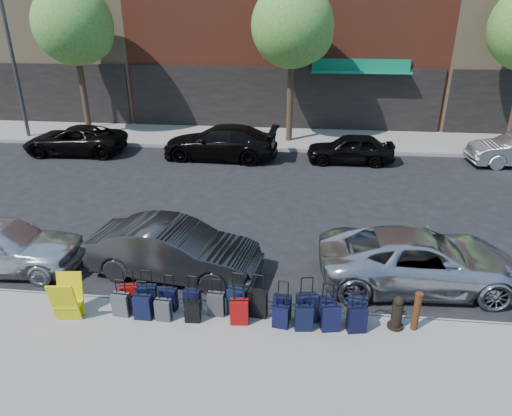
# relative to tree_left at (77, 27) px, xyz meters

# --- Properties ---
(ground) EXTENTS (120.00, 120.00, 0.00)m
(ground) POSITION_rel_tree_left_xyz_m (9.86, -9.50, -5.41)
(ground) COLOR black
(ground) RESTS_ON ground
(sidewalk_near) EXTENTS (60.00, 4.00, 0.15)m
(sidewalk_near) POSITION_rel_tree_left_xyz_m (9.86, -16.00, -5.34)
(sidewalk_near) COLOR gray
(sidewalk_near) RESTS_ON ground
(sidewalk_far) EXTENTS (60.00, 4.00, 0.15)m
(sidewalk_far) POSITION_rel_tree_left_xyz_m (9.86, 0.50, -5.34)
(sidewalk_far) COLOR gray
(sidewalk_far) RESTS_ON ground
(curb_near) EXTENTS (60.00, 0.08, 0.15)m
(curb_near) POSITION_rel_tree_left_xyz_m (9.86, -13.98, -5.34)
(curb_near) COLOR gray
(curb_near) RESTS_ON ground
(curb_far) EXTENTS (60.00, 0.08, 0.15)m
(curb_far) POSITION_rel_tree_left_xyz_m (9.86, -1.52, -5.34)
(curb_far) COLOR gray
(curb_far) RESTS_ON ground
(tree_left) EXTENTS (3.80, 3.80, 7.27)m
(tree_left) POSITION_rel_tree_left_xyz_m (0.00, 0.00, 0.00)
(tree_left) COLOR black
(tree_left) RESTS_ON sidewalk_far
(tree_center) EXTENTS (3.80, 3.80, 7.27)m
(tree_center) POSITION_rel_tree_left_xyz_m (10.50, 0.00, 0.00)
(tree_center) COLOR black
(tree_center) RESTS_ON sidewalk_far
(streetlight) EXTENTS (2.59, 0.18, 8.00)m
(streetlight) POSITION_rel_tree_left_xyz_m (-2.94, -0.70, -0.75)
(streetlight) COLOR #333338
(streetlight) RESTS_ON sidewalk_far
(suitcase_front_0) EXTENTS (0.42, 0.28, 0.93)m
(suitcase_front_0) POSITION_rel_tree_left_xyz_m (7.41, -14.30, -4.97)
(suitcase_front_0) COLOR #930A09
(suitcase_front_0) RESTS_ON sidewalk_near
(suitcase_front_1) EXTENTS (0.43, 0.27, 0.99)m
(suitcase_front_1) POSITION_rel_tree_left_xyz_m (7.83, -14.33, -4.95)
(suitcase_front_1) COLOR black
(suitcase_front_1) RESTS_ON sidewalk_near
(suitcase_front_2) EXTENTS (0.38, 0.24, 0.86)m
(suitcase_front_2) POSITION_rel_tree_left_xyz_m (8.30, -14.26, -4.99)
(suitcase_front_2) COLOR black
(suitcase_front_2) RESTS_ON sidewalk_near
(suitcase_front_3) EXTENTS (0.39, 0.25, 0.87)m
(suitcase_front_3) POSITION_rel_tree_left_xyz_m (8.83, -14.26, -4.99)
(suitcase_front_3) COLOR black
(suitcase_front_3) RESTS_ON sidewalk_near
(suitcase_front_4) EXTENTS (0.37, 0.22, 0.88)m
(suitcase_front_4) POSITION_rel_tree_left_xyz_m (9.38, -14.34, -4.98)
(suitcase_front_4) COLOR #333337
(suitcase_front_4) RESTS_ON sidewalk_near
(suitcase_front_5) EXTENTS (0.46, 0.31, 1.01)m
(suitcase_front_5) POSITION_rel_tree_left_xyz_m (9.84, -14.26, -4.94)
(suitcase_front_5) COLOR black
(suitcase_front_5) RESTS_ON sidewalk_near
(suitcase_front_6) EXTENTS (0.45, 0.29, 1.01)m
(suitcase_front_6) POSITION_rel_tree_left_xyz_m (10.29, -14.28, -4.95)
(suitcase_front_6) COLOR black
(suitcase_front_6) RESTS_ON sidewalk_near
(suitcase_front_7) EXTENTS (0.41, 0.27, 0.91)m
(suitcase_front_7) POSITION_rel_tree_left_xyz_m (10.84, -14.31, -4.98)
(suitcase_front_7) COLOR black
(suitcase_front_7) RESTS_ON sidewalk_near
(suitcase_front_8) EXTENTS (0.48, 0.33, 1.07)m
(suitcase_front_8) POSITION_rel_tree_left_xyz_m (11.36, -14.35, -4.93)
(suitcase_front_8) COLOR black
(suitcase_front_8) RESTS_ON sidewalk_near
(suitcase_front_9) EXTENTS (0.41, 0.26, 0.93)m
(suitcase_front_9) POSITION_rel_tree_left_xyz_m (11.79, -14.31, -4.97)
(suitcase_front_9) COLOR black
(suitcase_front_9) RESTS_ON sidewalk_near
(suitcase_front_10) EXTENTS (0.44, 0.28, 0.99)m
(suitcase_front_10) POSITION_rel_tree_left_xyz_m (12.43, -14.30, -4.95)
(suitcase_front_10) COLOR black
(suitcase_front_10) RESTS_ON sidewalk_near
(suitcase_back_0) EXTENTS (0.38, 0.24, 0.87)m
(suitcase_back_0) POSITION_rel_tree_left_xyz_m (7.31, -14.58, -4.99)
(suitcase_back_0) COLOR #434348
(suitcase_back_0) RESTS_ON sidewalk_near
(suitcase_back_1) EXTENTS (0.38, 0.22, 0.91)m
(suitcase_back_1) POSITION_rel_tree_left_xyz_m (7.83, -14.64, -4.98)
(suitcase_back_1) COLOR black
(suitcase_back_1) RESTS_ON sidewalk_near
(suitcase_back_2) EXTENTS (0.34, 0.21, 0.80)m
(suitcase_back_2) POSITION_rel_tree_left_xyz_m (8.28, -14.64, -5.01)
(suitcase_back_2) COLOR #3C3B41
(suitcase_back_2) RESTS_ON sidewalk_near
(suitcase_back_3) EXTENTS (0.34, 0.21, 0.79)m
(suitcase_back_3) POSITION_rel_tree_left_xyz_m (8.92, -14.62, -5.02)
(suitcase_back_3) COLOR black
(suitcase_back_3) RESTS_ON sidewalk_near
(suitcase_back_5) EXTENTS (0.41, 0.26, 0.92)m
(suitcase_back_5) POSITION_rel_tree_left_xyz_m (9.93, -14.58, -4.97)
(suitcase_back_5) COLOR #97090A
(suitcase_back_5) RESTS_ON sidewalk_near
(suitcase_back_7) EXTENTS (0.36, 0.25, 0.81)m
(suitcase_back_7) POSITION_rel_tree_left_xyz_m (10.82, -14.60, -5.01)
(suitcase_back_7) COLOR black
(suitcase_back_7) RESTS_ON sidewalk_near
(suitcase_back_8) EXTENTS (0.40, 0.26, 0.89)m
(suitcase_back_8) POSITION_rel_tree_left_xyz_m (11.31, -14.63, -4.98)
(suitcase_back_8) COLOR black
(suitcase_back_8) RESTS_ON sidewalk_near
(suitcase_back_9) EXTENTS (0.43, 0.30, 0.93)m
(suitcase_back_9) POSITION_rel_tree_left_xyz_m (11.86, -14.59, -4.97)
(suitcase_back_9) COLOR black
(suitcase_back_9) RESTS_ON sidewalk_near
(suitcase_back_10) EXTENTS (0.42, 0.29, 0.93)m
(suitcase_back_10) POSITION_rel_tree_left_xyz_m (12.41, -14.57, -4.97)
(suitcase_back_10) COLOR black
(suitcase_back_10) RESTS_ON sidewalk_near
(fire_hydrant) EXTENTS (0.39, 0.34, 0.76)m
(fire_hydrant) POSITION_rel_tree_left_xyz_m (13.25, -14.36, -4.91)
(fire_hydrant) COLOR black
(fire_hydrant) RESTS_ON sidewalk_near
(bollard) EXTENTS (0.17, 0.17, 0.89)m
(bollard) POSITION_rel_tree_left_xyz_m (13.64, -14.37, -4.80)
(bollard) COLOR #38190C
(bollard) RESTS_ON sidewalk_near
(display_rack) EXTENTS (0.62, 0.67, 0.99)m
(display_rack) POSITION_rel_tree_left_xyz_m (6.22, -14.79, -4.77)
(display_rack) COLOR yellow
(display_rack) RESTS_ON sidewalk_near
(car_near_1) EXTENTS (4.53, 2.07, 1.44)m
(car_near_1) POSITION_rel_tree_left_xyz_m (7.99, -12.62, -4.69)
(car_near_1) COLOR #2F2F31
(car_near_1) RESTS_ON ground
(car_near_2) EXTENTS (5.09, 2.56, 1.38)m
(car_near_2) POSITION_rel_tree_left_xyz_m (14.13, -12.36, -4.72)
(car_near_2) COLOR silver
(car_near_2) RESTS_ON ground
(car_far_0) EXTENTS (4.72, 2.33, 1.29)m
(car_far_0) POSITION_rel_tree_left_xyz_m (0.51, -2.86, -4.77)
(car_far_0) COLOR black
(car_far_0) RESTS_ON ground
(car_far_1) EXTENTS (5.26, 2.35, 1.50)m
(car_far_1) POSITION_rel_tree_left_xyz_m (7.39, -2.86, -4.66)
(car_far_1) COLOR black
(car_far_1) RESTS_ON ground
(car_far_2) EXTENTS (3.77, 1.54, 1.28)m
(car_far_2) POSITION_rel_tree_left_xyz_m (13.17, -2.84, -4.77)
(car_far_2) COLOR black
(car_far_2) RESTS_ON ground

